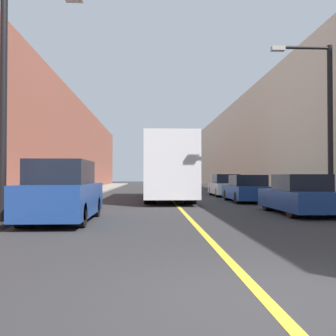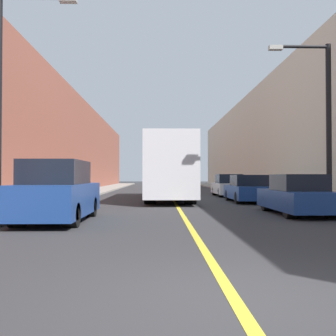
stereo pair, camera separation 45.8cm
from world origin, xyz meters
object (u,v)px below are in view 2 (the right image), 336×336
(bus, at_px, (168,168))
(car_right_mid, at_px, (248,190))
(parked_suv_left, at_px, (58,193))
(street_lamp_left, at_px, (6,90))
(car_right_far, at_px, (228,186))
(car_right_near, at_px, (297,196))
(street_lamp_right, at_px, (323,114))

(bus, distance_m, car_right_mid, 4.95)
(parked_suv_left, bearing_deg, street_lamp_left, -146.99)
(parked_suv_left, xyz_separation_m, street_lamp_left, (-1.29, -0.83, 3.02))
(bus, xyz_separation_m, car_right_far, (4.25, 3.91, -1.20))
(car_right_mid, distance_m, car_right_far, 6.14)
(bus, distance_m, car_right_near, 10.14)
(parked_suv_left, xyz_separation_m, street_lamp_right, (9.25, 2.28, 2.85))
(parked_suv_left, bearing_deg, car_right_mid, 48.13)
(car_right_near, distance_m, street_lamp_left, 10.42)
(parked_suv_left, relative_size, car_right_near, 1.03)
(car_right_far, bearing_deg, parked_suv_left, -117.93)
(car_right_near, xyz_separation_m, car_right_far, (-0.24, 12.92, 0.03))
(car_right_mid, bearing_deg, bus, 152.31)
(bus, bearing_deg, car_right_near, -63.50)
(parked_suv_left, relative_size, car_right_far, 1.05)
(parked_suv_left, height_order, car_right_near, parked_suv_left)
(parked_suv_left, height_order, street_lamp_right, street_lamp_right)
(car_right_far, relative_size, street_lamp_right, 0.72)
(car_right_far, bearing_deg, bus, -137.40)
(parked_suv_left, distance_m, car_right_mid, 11.89)
(street_lamp_left, relative_size, street_lamp_right, 1.05)
(bus, bearing_deg, street_lamp_left, -112.68)
(bus, relative_size, parked_suv_left, 2.44)
(car_right_far, bearing_deg, car_right_mid, -90.10)
(street_lamp_right, bearing_deg, street_lamp_left, -163.55)
(bus, bearing_deg, parked_suv_left, -108.43)
(car_right_mid, distance_m, street_lamp_left, 13.76)
(car_right_far, xyz_separation_m, street_lamp_left, (-9.23, -15.83, 3.20))
(street_lamp_right, bearing_deg, car_right_near, -169.22)
(bus, bearing_deg, street_lamp_right, -57.74)
(car_right_mid, relative_size, car_right_far, 1.00)
(car_right_near, bearing_deg, car_right_mid, 92.09)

